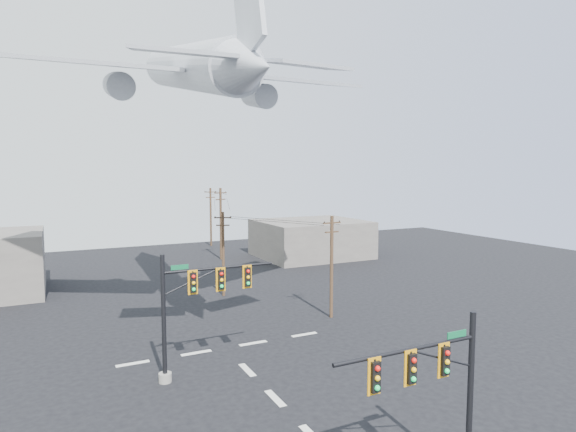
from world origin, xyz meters
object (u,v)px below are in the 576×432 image
signal_mast_far (193,307)px  utility_pole_d (211,216)px  utility_pole_c (221,222)px  signal_mast_near (441,395)px  utility_pole_a (332,265)px  airliner (192,69)px  utility_pole_b (223,252)px

signal_mast_far → utility_pole_d: (15.48, 46.93, 0.70)m
utility_pole_c → utility_pole_d: utility_pole_c is taller
signal_mast_near → utility_pole_d: (10.07, 60.76, 1.06)m
signal_mast_near → utility_pole_d: bearing=80.6°
signal_mast_far → signal_mast_near: bearing=-68.7°
utility_pole_a → utility_pole_c: size_ratio=0.86×
airliner → signal_mast_near: bearing=-172.3°
signal_mast_far → utility_pole_b: 18.19m
utility_pole_d → airliner: (-12.72, -37.45, 14.60)m
utility_pole_c → utility_pole_b: bearing=-125.2°
airliner → utility_pole_c: bearing=-21.1°
utility_pole_a → airliner: bearing=158.0°
utility_pole_b → utility_pole_d: 31.37m
airliner → utility_pole_d: bearing=-17.5°
utility_pole_b → utility_pole_c: bearing=94.6°
signal_mast_far → utility_pole_d: bearing=71.7°
utility_pole_a → utility_pole_b: utility_pole_a is taller
signal_mast_near → utility_pole_b: size_ratio=0.83×
signal_mast_far → utility_pole_b: (7.37, 16.63, 0.09)m
signal_mast_near → utility_pole_d: size_ratio=0.72×
utility_pole_c → airliner: 31.08m
signal_mast_near → signal_mast_far: (-5.40, 13.83, 0.36)m
utility_pole_b → airliner: 17.44m
utility_pole_b → utility_pole_d: size_ratio=0.87×
utility_pole_a → utility_pole_b: size_ratio=1.03×
signal_mast_far → airliner: 18.21m
utility_pole_b → utility_pole_c: (5.83, 18.33, 0.83)m
utility_pole_b → utility_pole_d: (8.11, 30.30, 0.61)m
signal_mast_near → airliner: bearing=96.5°
signal_mast_near → utility_pole_a: bearing=69.2°
signal_mast_near → utility_pole_d: 61.59m
utility_pole_a → utility_pole_d: 40.73m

